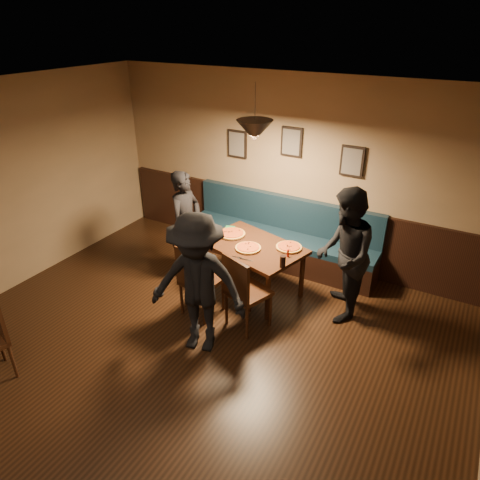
{
  "coord_description": "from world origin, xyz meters",
  "views": [
    {
      "loc": [
        2.4,
        -2.25,
        3.47
      ],
      "look_at": [
        0.01,
        1.96,
        0.95
      ],
      "focal_mm": 32.51,
      "sensor_mm": 36.0,
      "label": 1
    }
  ],
  "objects_px": {
    "chair_near_right": "(249,291)",
    "diner_right": "(344,256)",
    "diner_left": "(186,225)",
    "tabasco_bottle": "(288,253)",
    "diner_front": "(198,285)",
    "soda_glass": "(283,262)",
    "dining_table": "(253,268)",
    "booth_bench": "(280,233)",
    "chair_near_left": "(202,279)"
  },
  "relations": [
    {
      "from": "dining_table",
      "to": "diner_left",
      "type": "height_order",
      "value": "diner_left"
    },
    {
      "from": "chair_near_right",
      "to": "tabasco_bottle",
      "type": "height_order",
      "value": "chair_near_right"
    },
    {
      "from": "chair_near_right",
      "to": "diner_right",
      "type": "distance_m",
      "value": 1.24
    },
    {
      "from": "soda_glass",
      "to": "chair_near_right",
      "type": "bearing_deg",
      "value": -124.17
    },
    {
      "from": "soda_glass",
      "to": "tabasco_bottle",
      "type": "relative_size",
      "value": 1.3
    },
    {
      "from": "booth_bench",
      "to": "diner_front",
      "type": "height_order",
      "value": "diner_front"
    },
    {
      "from": "chair_near_right",
      "to": "diner_right",
      "type": "xyz_separation_m",
      "value": [
        0.9,
        0.78,
        0.35
      ]
    },
    {
      "from": "chair_near_right",
      "to": "diner_left",
      "type": "bearing_deg",
      "value": 174.39
    },
    {
      "from": "chair_near_left",
      "to": "soda_glass",
      "type": "relative_size",
      "value": 6.43
    },
    {
      "from": "chair_near_right",
      "to": "tabasco_bottle",
      "type": "bearing_deg",
      "value": 91.6
    },
    {
      "from": "chair_near_right",
      "to": "dining_table",
      "type": "bearing_deg",
      "value": 134.28
    },
    {
      "from": "booth_bench",
      "to": "diner_right",
      "type": "distance_m",
      "value": 1.52
    },
    {
      "from": "booth_bench",
      "to": "chair_near_left",
      "type": "height_order",
      "value": "same"
    },
    {
      "from": "diner_left",
      "to": "diner_right",
      "type": "bearing_deg",
      "value": -86.41
    },
    {
      "from": "diner_front",
      "to": "soda_glass",
      "type": "distance_m",
      "value": 1.15
    },
    {
      "from": "tabasco_bottle",
      "to": "chair_near_right",
      "type": "bearing_deg",
      "value": -108.19
    },
    {
      "from": "chair_near_left",
      "to": "dining_table",
      "type": "bearing_deg",
      "value": 73.89
    },
    {
      "from": "diner_front",
      "to": "soda_glass",
      "type": "bearing_deg",
      "value": 46.44
    },
    {
      "from": "booth_bench",
      "to": "chair_near_right",
      "type": "distance_m",
      "value": 1.64
    },
    {
      "from": "chair_near_left",
      "to": "chair_near_right",
      "type": "relative_size",
      "value": 0.98
    },
    {
      "from": "tabasco_bottle",
      "to": "diner_right",
      "type": "bearing_deg",
      "value": 10.83
    },
    {
      "from": "booth_bench",
      "to": "chair_near_left",
      "type": "distance_m",
      "value": 1.69
    },
    {
      "from": "booth_bench",
      "to": "diner_left",
      "type": "relative_size",
      "value": 1.88
    },
    {
      "from": "tabasco_bottle",
      "to": "chair_near_left",
      "type": "bearing_deg",
      "value": -140.47
    },
    {
      "from": "chair_near_right",
      "to": "diner_left",
      "type": "distance_m",
      "value": 1.55
    },
    {
      "from": "diner_left",
      "to": "soda_glass",
      "type": "distance_m",
      "value": 1.66
    },
    {
      "from": "soda_glass",
      "to": "tabasco_bottle",
      "type": "xyz_separation_m",
      "value": [
        -0.05,
        0.27,
        -0.02
      ]
    },
    {
      "from": "dining_table",
      "to": "tabasco_bottle",
      "type": "relative_size",
      "value": 11.17
    },
    {
      "from": "diner_left",
      "to": "tabasco_bottle",
      "type": "bearing_deg",
      "value": -89.72
    },
    {
      "from": "soda_glass",
      "to": "tabasco_bottle",
      "type": "distance_m",
      "value": 0.27
    },
    {
      "from": "dining_table",
      "to": "diner_front",
      "type": "xyz_separation_m",
      "value": [
        0.02,
        -1.33,
        0.49
      ]
    },
    {
      "from": "diner_left",
      "to": "tabasco_bottle",
      "type": "xyz_separation_m",
      "value": [
        1.59,
        -0.0,
        -0.02
      ]
    },
    {
      "from": "diner_left",
      "to": "chair_near_right",
      "type": "bearing_deg",
      "value": -115.06
    },
    {
      "from": "diner_left",
      "to": "tabasco_bottle",
      "type": "distance_m",
      "value": 1.59
    },
    {
      "from": "chair_near_left",
      "to": "diner_right",
      "type": "xyz_separation_m",
      "value": [
        1.54,
        0.84,
        0.36
      ]
    },
    {
      "from": "booth_bench",
      "to": "tabasco_bottle",
      "type": "relative_size",
      "value": 25.08
    },
    {
      "from": "chair_near_right",
      "to": "chair_near_left",
      "type": "bearing_deg",
      "value": -155.1
    },
    {
      "from": "dining_table",
      "to": "diner_right",
      "type": "bearing_deg",
      "value": 18.31
    },
    {
      "from": "dining_table",
      "to": "soda_glass",
      "type": "distance_m",
      "value": 0.8
    },
    {
      "from": "dining_table",
      "to": "chair_near_right",
      "type": "height_order",
      "value": "chair_near_right"
    },
    {
      "from": "chair_near_right",
      "to": "soda_glass",
      "type": "bearing_deg",
      "value": 75.62
    },
    {
      "from": "diner_left",
      "to": "diner_front",
      "type": "relative_size",
      "value": 0.94
    },
    {
      "from": "chair_near_left",
      "to": "diner_right",
      "type": "distance_m",
      "value": 1.79
    },
    {
      "from": "booth_bench",
      "to": "diner_front",
      "type": "distance_m",
      "value": 2.25
    },
    {
      "from": "chair_near_right",
      "to": "soda_glass",
      "type": "xyz_separation_m",
      "value": [
        0.26,
        0.39,
        0.29
      ]
    },
    {
      "from": "diner_left",
      "to": "diner_right",
      "type": "height_order",
      "value": "diner_right"
    },
    {
      "from": "diner_left",
      "to": "diner_front",
      "type": "distance_m",
      "value": 1.66
    },
    {
      "from": "diner_left",
      "to": "diner_right",
      "type": "relative_size",
      "value": 0.93
    },
    {
      "from": "diner_front",
      "to": "soda_glass",
      "type": "height_order",
      "value": "diner_front"
    },
    {
      "from": "chair_near_left",
      "to": "tabasco_bottle",
      "type": "bearing_deg",
      "value": 46.08
    }
  ]
}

